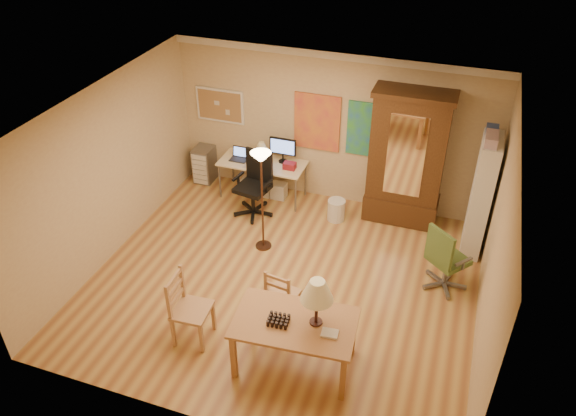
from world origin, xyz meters
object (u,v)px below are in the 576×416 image
(office_chair_black, at_px, (254,198))
(bookshelf, at_px, (481,197))
(computer_desk, at_px, (265,175))
(dining_table, at_px, (303,313))
(office_chair_green, at_px, (444,271))
(armoire, at_px, (406,167))

(office_chair_black, bearing_deg, bookshelf, 3.65)
(office_chair_black, bearing_deg, computer_desk, 92.60)
(dining_table, height_order, office_chair_green, dining_table)
(computer_desk, relative_size, office_chair_green, 1.43)
(computer_desk, xyz_separation_m, bookshelf, (3.65, -0.36, 0.53))
(office_chair_black, relative_size, office_chair_green, 1.06)
(computer_desk, xyz_separation_m, armoire, (2.44, 0.08, 0.58))
(dining_table, relative_size, office_chair_green, 1.43)
(office_chair_green, xyz_separation_m, bookshelf, (0.32, 1.12, 0.67))
(computer_desk, distance_m, office_chair_green, 3.64)
(dining_table, relative_size, armoire, 0.66)
(computer_desk, distance_m, bookshelf, 3.71)
(office_chair_green, bearing_deg, computer_desk, 156.07)
(computer_desk, relative_size, armoire, 0.66)
(dining_table, bearing_deg, computer_desk, 117.62)
(dining_table, xyz_separation_m, computer_desk, (-1.84, 3.52, -0.44))
(armoire, bearing_deg, computer_desk, -178.03)
(armoire, bearing_deg, dining_table, -99.52)
(armoire, relative_size, bookshelf, 1.21)
(bookshelf, bearing_deg, dining_table, -119.81)
(office_chair_black, xyz_separation_m, office_chair_green, (3.30, -0.89, -0.02))
(dining_table, relative_size, office_chair_black, 1.35)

